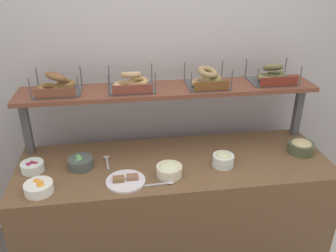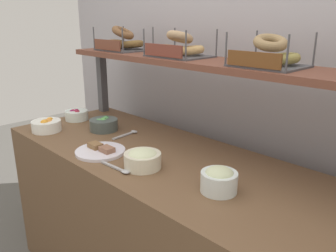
# 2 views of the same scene
# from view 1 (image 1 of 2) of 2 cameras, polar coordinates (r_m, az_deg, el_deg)

# --- Properties ---
(back_wall) EXTENTS (3.27, 0.06, 2.40)m
(back_wall) POSITION_cam_1_polar(r_m,az_deg,el_deg) (2.71, -0.71, 6.64)
(back_wall) COLOR #B2ADB5
(back_wall) RESTS_ON ground_plane
(deli_counter) EXTENTS (2.07, 0.70, 0.85)m
(deli_counter) POSITION_cam_1_polar(r_m,az_deg,el_deg) (2.61, 1.04, -13.76)
(deli_counter) COLOR brown
(deli_counter) RESTS_ON ground_plane
(shelf_riser_left) EXTENTS (0.05, 0.05, 0.40)m
(shelf_riser_left) POSITION_cam_1_polar(r_m,az_deg,el_deg) (2.56, -21.98, -0.09)
(shelf_riser_left) COLOR #4C4C51
(shelf_riser_left) RESTS_ON deli_counter
(shelf_riser_right) EXTENTS (0.05, 0.05, 0.40)m
(shelf_riser_right) POSITION_cam_1_polar(r_m,az_deg,el_deg) (2.81, 20.30, 2.43)
(shelf_riser_right) COLOR #4C4C51
(shelf_riser_right) RESTS_ON deli_counter
(upper_shelf) EXTENTS (2.03, 0.32, 0.03)m
(upper_shelf) POSITION_cam_1_polar(r_m,az_deg,el_deg) (2.42, 0.17, 5.94)
(upper_shelf) COLOR brown
(upper_shelf) RESTS_ON shelf_riser_left
(bowl_hummus) EXTENTS (0.18, 0.18, 0.09)m
(bowl_hummus) POSITION_cam_1_polar(r_m,az_deg,el_deg) (2.62, 20.76, -3.13)
(bowl_hummus) COLOR #475038
(bowl_hummus) RESTS_ON deli_counter
(bowl_scallion_spread) EXTENTS (0.14, 0.14, 0.10)m
(bowl_scallion_spread) POSITION_cam_1_polar(r_m,az_deg,el_deg) (2.33, 8.94, -5.32)
(bowl_scallion_spread) COLOR white
(bowl_scallion_spread) RESTS_ON deli_counter
(bowl_potato_salad) EXTENTS (0.16, 0.16, 0.08)m
(bowl_potato_salad) POSITION_cam_1_polar(r_m,az_deg,el_deg) (2.20, 0.20, -7.09)
(bowl_potato_salad) COLOR beige
(bowl_potato_salad) RESTS_ON deli_counter
(bowl_beet_salad) EXTENTS (0.14, 0.14, 0.07)m
(bowl_beet_salad) POSITION_cam_1_polar(r_m,az_deg,el_deg) (2.41, -21.12, -6.13)
(bowl_beet_salad) COLOR white
(bowl_beet_salad) RESTS_ON deli_counter
(bowl_fruit_salad) EXTENTS (0.17, 0.17, 0.08)m
(bowl_fruit_salad) POSITION_cam_1_polar(r_m,az_deg,el_deg) (2.19, -20.20, -9.32)
(bowl_fruit_salad) COLOR white
(bowl_fruit_salad) RESTS_ON deli_counter
(bowl_veggie_mix) EXTENTS (0.16, 0.16, 0.08)m
(bowl_veggie_mix) POSITION_cam_1_polar(r_m,az_deg,el_deg) (2.36, -13.99, -5.73)
(bowl_veggie_mix) COLOR #47524E
(bowl_veggie_mix) RESTS_ON deli_counter
(serving_plate_white) EXTENTS (0.24, 0.24, 0.04)m
(serving_plate_white) POSITION_cam_1_polar(r_m,az_deg,el_deg) (2.17, -6.88, -8.79)
(serving_plate_white) COLOR white
(serving_plate_white) RESTS_ON deli_counter
(serving_spoon_near_plate) EXTENTS (0.04, 0.18, 0.01)m
(serving_spoon_near_plate) POSITION_cam_1_polar(r_m,az_deg,el_deg) (2.40, -9.88, -5.44)
(serving_spoon_near_plate) COLOR #B7B7BC
(serving_spoon_near_plate) RESTS_ON deli_counter
(serving_spoon_by_edge) EXTENTS (0.18, 0.03, 0.01)m
(serving_spoon_by_edge) POSITION_cam_1_polar(r_m,az_deg,el_deg) (2.14, -0.66, -9.30)
(serving_spoon_by_edge) COLOR #B7B7BC
(serving_spoon_by_edge) RESTS_ON deli_counter
(bagel_basket_cinnamon_raisin) EXTENTS (0.30, 0.25, 0.15)m
(bagel_basket_cinnamon_raisin) POSITION_cam_1_polar(r_m,az_deg,el_deg) (2.42, -17.55, 6.30)
(bagel_basket_cinnamon_raisin) COLOR #4C4C51
(bagel_basket_cinnamon_raisin) RESTS_ON upper_shelf
(bagel_basket_sesame) EXTENTS (0.31, 0.25, 0.14)m
(bagel_basket_sesame) POSITION_cam_1_polar(r_m,az_deg,el_deg) (2.38, -5.97, 7.00)
(bagel_basket_sesame) COLOR #4C4C51
(bagel_basket_sesame) RESTS_ON upper_shelf
(bagel_basket_everything) EXTENTS (0.29, 0.26, 0.14)m
(bagel_basket_everything) POSITION_cam_1_polar(r_m,az_deg,el_deg) (2.45, 6.36, 7.49)
(bagel_basket_everything) COLOR #4C4C51
(bagel_basket_everything) RESTS_ON upper_shelf
(bagel_basket_poppy) EXTENTS (0.32, 0.24, 0.15)m
(bagel_basket_poppy) POSITION_cam_1_polar(r_m,az_deg,el_deg) (2.63, 16.48, 7.90)
(bagel_basket_poppy) COLOR #4C4C51
(bagel_basket_poppy) RESTS_ON upper_shelf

